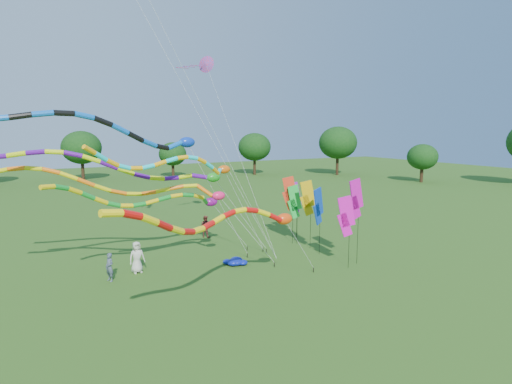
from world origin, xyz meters
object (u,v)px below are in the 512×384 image
blue_nylon_heap (235,261)px  tube_kite_red (233,219)px  person_c (205,226)px  person_a (137,257)px  person_b (110,267)px  tube_kite_orange (141,187)px

blue_nylon_heap → tube_kite_red: bearing=-115.9°
person_c → person_a: bearing=89.5°
person_a → person_b: (-1.65, -0.70, -0.13)m
blue_nylon_heap → person_c: bearing=83.0°
blue_nylon_heap → person_b: bearing=175.7°
tube_kite_red → person_b: bearing=97.8°
person_b → tube_kite_orange: bearing=44.1°
tube_kite_orange → tube_kite_red: bearing=-55.9°
person_a → person_c: person_a is taller
blue_nylon_heap → person_a: person_a is taller
person_b → person_c: person_c is taller
tube_kite_orange → person_b: (-1.70, 0.69, -4.41)m
person_b → person_a: bearing=89.1°
person_a → person_b: 1.80m
blue_nylon_heap → person_c: (0.86, 7.07, 0.63)m
person_a → person_b: size_ratio=1.17×
person_a → tube_kite_orange: bearing=-94.5°
blue_nylon_heap → person_b: person_b is taller
tube_kite_orange → person_a: size_ratio=7.63×
tube_kite_orange → person_b: tube_kite_orange is taller
tube_kite_orange → blue_nylon_heap: tube_kite_orange is taller
person_b → blue_nylon_heap: bearing=61.7°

